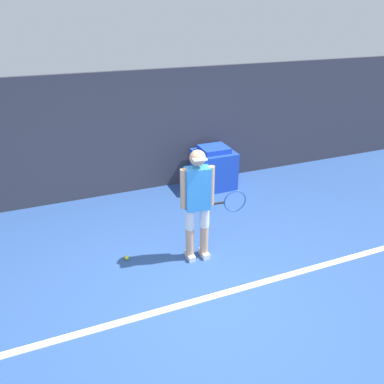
# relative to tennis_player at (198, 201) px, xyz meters

# --- Properties ---
(ground_plane) EXTENTS (24.00, 24.00, 0.00)m
(ground_plane) POSITION_rel_tennis_player_xyz_m (-0.22, -0.88, -0.95)
(ground_plane) COLOR #2D5193
(back_wall) EXTENTS (24.00, 0.10, 2.37)m
(back_wall) POSITION_rel_tennis_player_xyz_m (-0.22, 2.63, 0.24)
(back_wall) COLOR #383842
(back_wall) RESTS_ON ground_plane
(court_baseline) EXTENTS (21.60, 0.10, 0.01)m
(court_baseline) POSITION_rel_tennis_player_xyz_m (-0.22, -0.88, -0.94)
(court_baseline) COLOR white
(court_baseline) RESTS_ON ground_plane
(tennis_player) EXTENTS (0.97, 0.30, 1.70)m
(tennis_player) POSITION_rel_tennis_player_xyz_m (0.00, 0.00, 0.00)
(tennis_player) COLOR tan
(tennis_player) RESTS_ON ground_plane
(tennis_ball) EXTENTS (0.07, 0.07, 0.07)m
(tennis_ball) POSITION_rel_tennis_player_xyz_m (-1.01, 0.32, -0.91)
(tennis_ball) COLOR #D1E533
(tennis_ball) RESTS_ON ground_plane
(covered_chair) EXTENTS (0.79, 0.71, 0.87)m
(covered_chair) POSITION_rel_tennis_player_xyz_m (1.25, 2.17, -0.53)
(covered_chair) COLOR blue
(covered_chair) RESTS_ON ground_plane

